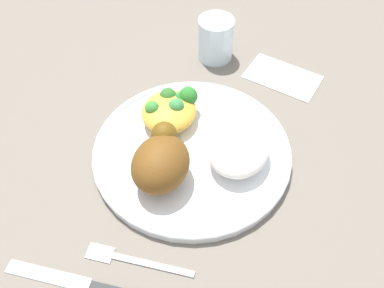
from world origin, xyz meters
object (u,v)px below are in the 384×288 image
at_px(rice_pile, 239,149).
at_px(napkin, 283,77).
at_px(plate, 192,152).
at_px(fork, 133,260).
at_px(roasted_chicken, 161,161).
at_px(mac_cheese_with_broccoli, 171,108).
at_px(water_glass, 216,39).
at_px(knife, 90,285).

relative_size(rice_pile, napkin, 0.82).
relative_size(plate, fork, 2.09).
height_order(roasted_chicken, mac_cheese_with_broccoli, roasted_chicken).
distance_m(plate, water_glass, 0.24).
height_order(plate, knife, plate).
bearing_deg(fork, knife, 145.38).
xyz_separation_m(roasted_chicken, mac_cheese_with_broccoli, (0.11, 0.03, -0.02)).
distance_m(mac_cheese_with_broccoli, knife, 0.28).
height_order(rice_pile, water_glass, water_glass).
bearing_deg(rice_pile, plate, 96.64).
bearing_deg(mac_cheese_with_broccoli, roasted_chicken, -162.96).
height_order(mac_cheese_with_broccoli, fork, mac_cheese_with_broccoli).
bearing_deg(mac_cheese_with_broccoli, water_glass, -1.60).
height_order(mac_cheese_with_broccoli, knife, mac_cheese_with_broccoli).
height_order(plate, roasted_chicken, roasted_chicken).
xyz_separation_m(rice_pile, fork, (-0.19, 0.07, -0.04)).
xyz_separation_m(plate, rice_pile, (0.01, -0.07, 0.03)).
relative_size(fork, knife, 0.75).
distance_m(plate, mac_cheese_with_broccoli, 0.08).
distance_m(plate, fork, 0.19).
relative_size(roasted_chicken, water_glass, 1.34).
bearing_deg(fork, water_glass, 5.77).
distance_m(roasted_chicken, fork, 0.13).
bearing_deg(knife, plate, -9.66).
height_order(fork, napkin, fork).
relative_size(knife, water_glass, 2.44).
distance_m(roasted_chicken, mac_cheese_with_broccoli, 0.12).
xyz_separation_m(fork, napkin, (0.41, -0.09, -0.00)).
relative_size(mac_cheese_with_broccoli, napkin, 0.73).
bearing_deg(napkin, mac_cheese_with_broccoli, 142.10).
xyz_separation_m(roasted_chicken, water_glass, (0.30, 0.03, -0.01)).
xyz_separation_m(roasted_chicken, rice_pile, (0.07, -0.09, -0.01)).
bearing_deg(rice_pile, napkin, -3.90).
bearing_deg(napkin, roasted_chicken, 160.11).
distance_m(plate, roasted_chicken, 0.08).
xyz_separation_m(rice_pile, mac_cheese_with_broccoli, (0.04, 0.12, -0.00)).
height_order(fork, knife, knife).
distance_m(fork, water_glass, 0.42).
bearing_deg(fork, rice_pile, -21.12).
relative_size(rice_pile, mac_cheese_with_broccoli, 1.13).
bearing_deg(roasted_chicken, rice_pile, -51.46).
bearing_deg(roasted_chicken, knife, 173.44).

